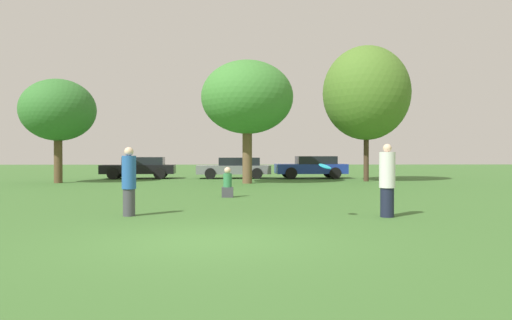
{
  "coord_description": "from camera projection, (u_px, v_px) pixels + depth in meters",
  "views": [
    {
      "loc": [
        0.62,
        -8.81,
        1.51
      ],
      "look_at": [
        0.91,
        4.44,
        1.34
      ],
      "focal_mm": 35.67,
      "sensor_mm": 36.0,
      "label": 1
    }
  ],
  "objects": [
    {
      "name": "parked_car_grey",
      "position": [
        235.0,
        167.0,
        30.73
      ],
      "size": [
        4.52,
        2.02,
        1.26
      ],
      "rotation": [
        0.0,
        0.0,
        3.2
      ],
      "color": "slate",
      "rests_on": "ground"
    },
    {
      "name": "tree_2",
      "position": [
        366.0,
        93.0,
        27.5
      ],
      "size": [
        4.71,
        4.71,
        7.33
      ],
      "color": "#473323",
      "rests_on": "ground"
    },
    {
      "name": "parked_car_blue",
      "position": [
        312.0,
        167.0,
        30.78
      ],
      "size": [
        4.34,
        2.13,
        1.34
      ],
      "rotation": [
        0.0,
        0.0,
        3.2
      ],
      "color": "#1E389E",
      "rests_on": "ground"
    },
    {
      "name": "bystander_sitting",
      "position": [
        228.0,
        185.0,
        17.5
      ],
      "size": [
        0.39,
        0.33,
        1.04
      ],
      "color": "#3F3F47",
      "rests_on": "ground"
    },
    {
      "name": "tree_1",
      "position": [
        247.0,
        98.0,
        25.56
      ],
      "size": [
        4.63,
        4.63,
        6.2
      ],
      "color": "brown",
      "rests_on": "ground"
    },
    {
      "name": "person_catcher",
      "position": [
        387.0,
        181.0,
        12.04
      ],
      "size": [
        0.38,
        0.38,
        1.74
      ],
      "rotation": [
        0.0,
        0.0,
        3.09
      ],
      "color": "#191E33",
      "rests_on": "ground"
    },
    {
      "name": "parked_car_black",
      "position": [
        140.0,
        167.0,
        30.5
      ],
      "size": [
        4.43,
        2.03,
        1.29
      ],
      "rotation": [
        0.0,
        0.0,
        3.2
      ],
      "color": "black",
      "rests_on": "ground"
    },
    {
      "name": "person_thrower",
      "position": [
        129.0,
        181.0,
        12.24
      ],
      "size": [
        0.34,
        0.34,
        1.67
      ],
      "rotation": [
        0.0,
        0.0,
        -0.05
      ],
      "color": "#3F3F47",
      "rests_on": "ground"
    },
    {
      "name": "ground_plane",
      "position": [
        209.0,
        240.0,
        8.81
      ],
      "size": [
        120.0,
        120.0,
        0.0
      ],
      "primitive_type": "plane",
      "color": "#3D6B2D"
    },
    {
      "name": "frisbee",
      "position": [
        325.0,
        166.0,
        11.83
      ],
      "size": [
        0.31,
        0.29,
        0.17
      ],
      "color": "#19B2D8"
    },
    {
      "name": "tree_0",
      "position": [
        58.0,
        110.0,
        25.94
      ],
      "size": [
        3.8,
        3.8,
        5.31
      ],
      "color": "brown",
      "rests_on": "ground"
    }
  ]
}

